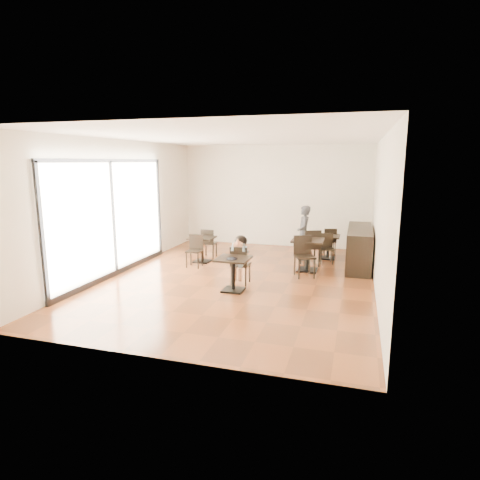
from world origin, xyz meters
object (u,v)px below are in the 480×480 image
at_px(cafe_table_left, 202,250).
at_px(chair_left_b, 194,251).
at_px(adult_patron, 304,233).
at_px(cafe_table_back, 328,247).
at_px(chair_back_a, 329,241).
at_px(chair_mid_b, 305,257).
at_px(chair_left_a, 209,243).
at_px(child, 241,260).
at_px(child_table, 233,274).
at_px(cafe_table_mid, 307,255).
at_px(child_chair, 241,265).
at_px(chair_mid_a, 310,247).
at_px(chair_back_b, 326,249).

relative_size(cafe_table_left, chair_left_b, 0.83).
bearing_deg(adult_patron, cafe_table_back, 103.35).
height_order(chair_left_b, chair_back_a, chair_left_b).
bearing_deg(chair_mid_b, chair_left_a, 132.28).
bearing_deg(adult_patron, child, -32.97).
relative_size(chair_mid_b, chair_back_a, 1.22).
distance_m(child_table, cafe_table_left, 2.64).
xyz_separation_m(chair_left_b, chair_back_a, (3.24, 2.45, -0.02)).
xyz_separation_m(adult_patron, cafe_table_left, (-2.59, -1.05, -0.41)).
xyz_separation_m(cafe_table_left, cafe_table_back, (3.24, 1.35, -0.01)).
bearing_deg(chair_mid_b, cafe_table_left, 142.26).
relative_size(cafe_table_back, chair_left_a, 0.80).
relative_size(cafe_table_mid, cafe_table_back, 1.22).
height_order(child_chair, cafe_table_back, child_chair).
height_order(chair_mid_a, chair_left_a, chair_mid_a).
bearing_deg(child_table, child_chair, 90.00).
bearing_deg(child, child_table, -90.00).
bearing_deg(child, chair_mid_a, 57.47).
bearing_deg(child_table, chair_mid_b, 48.82).
height_order(child, adult_patron, adult_patron).
distance_m(child_chair, chair_left_b, 1.87).
height_order(adult_patron, chair_back_b, adult_patron).
distance_m(adult_patron, chair_left_a, 2.66).
bearing_deg(cafe_table_left, adult_patron, 21.98).
bearing_deg(chair_mid_a, chair_mid_b, 65.29).
relative_size(child_chair, cafe_table_left, 1.26).
bearing_deg(cafe_table_mid, chair_left_b, -171.18).
distance_m(cafe_table_mid, chair_mid_a, 0.56).
relative_size(child, adult_patron, 0.72).
bearing_deg(chair_left_a, child, 123.56).
height_order(chair_left_a, chair_left_b, same).
distance_m(child_table, chair_back_a, 4.37).
bearing_deg(chair_back_b, child_chair, -136.76).
bearing_deg(chair_back_b, chair_left_a, 172.91).
height_order(child_chair, chair_back_b, child_chair).
bearing_deg(child_chair, chair_back_b, -125.33).
xyz_separation_m(cafe_table_left, chair_mid_b, (2.85, -0.66, 0.14)).
distance_m(child, chair_back_b, 2.93).
relative_size(adult_patron, chair_mid_b, 1.56).
bearing_deg(adult_patron, chair_left_a, -90.60).
bearing_deg(chair_mid_a, chair_left_b, -5.50).
xyz_separation_m(chair_left_a, chair_left_b, (0.00, -1.10, 0.00)).
height_order(child, cafe_table_mid, child).
distance_m(cafe_table_mid, chair_back_b, 0.99).
relative_size(chair_left_a, chair_back_a, 1.04).
bearing_deg(cafe_table_left, chair_back_b, 13.79).
xyz_separation_m(child, chair_back_b, (1.69, 2.38, -0.15)).
bearing_deg(cafe_table_back, child, -119.94).
bearing_deg(chair_mid_b, adult_patron, 73.81).
distance_m(child, chair_mid_a, 2.41).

